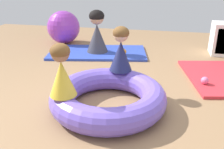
{
  "coord_description": "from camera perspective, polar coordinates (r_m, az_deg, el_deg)",
  "views": [
    {
      "loc": [
        0.5,
        -2.31,
        1.36
      ],
      "look_at": [
        -0.03,
        0.17,
        0.31
      ],
      "focal_mm": 39.38,
      "sensor_mm": 36.0,
      "label": 1
    }
  ],
  "objects": [
    {
      "name": "child_in_navy",
      "position": [
        2.91,
        2.05,
        5.87
      ],
      "size": [
        0.38,
        0.38,
        0.53
      ],
      "rotation": [
        0.0,
        0.0,
        0.62
      ],
      "color": "navy",
      "rests_on": "inflatable_cushion"
    },
    {
      "name": "ground_plane",
      "position": [
        2.73,
        -0.21,
        -7.38
      ],
      "size": [
        8.0,
        8.0,
        0.0
      ],
      "primitive_type": "plane",
      "color": "#93704C"
    },
    {
      "name": "inflatable_cushion",
      "position": [
        2.64,
        -0.91,
        -5.18
      ],
      "size": [
        1.24,
        1.24,
        0.27
      ],
      "primitive_type": "torus",
      "color": "#7056D1",
      "rests_on": "ground"
    },
    {
      "name": "play_ball_orange",
      "position": [
        4.3,
        2.71,
        5.31
      ],
      "size": [
        0.1,
        0.1,
        0.1
      ],
      "primitive_type": "sphere",
      "color": "orange",
      "rests_on": "gym_mat_near_right"
    },
    {
      "name": "play_ball_pink",
      "position": [
        3.35,
        20.74,
        -1.31
      ],
      "size": [
        0.1,
        0.1,
        0.1
      ],
      "primitive_type": "sphere",
      "color": "pink",
      "rests_on": "gym_mat_front"
    },
    {
      "name": "gym_mat_near_right",
      "position": [
        4.5,
        -3.39,
        5.15
      ],
      "size": [
        1.86,
        1.17,
        0.04
      ],
      "primitive_type": "cube",
      "rotation": [
        0.0,
        0.0,
        0.18
      ],
      "color": "#2D47B7",
      "rests_on": "ground"
    },
    {
      "name": "child_in_yellow",
      "position": [
        2.34,
        -11.62,
        0.86
      ],
      "size": [
        0.34,
        0.34,
        0.51
      ],
      "rotation": [
        0.0,
        0.0,
        5.06
      ],
      "color": "yellow",
      "rests_on": "inflatable_cushion"
    },
    {
      "name": "exercise_ball_large",
      "position": [
        5.22,
        -11.18,
        10.72
      ],
      "size": [
        0.66,
        0.66,
        0.66
      ],
      "primitive_type": "sphere",
      "color": "purple",
      "rests_on": "ground"
    },
    {
      "name": "adult_seated",
      "position": [
        4.4,
        -3.5,
        9.87
      ],
      "size": [
        0.53,
        0.53,
        0.74
      ],
      "rotation": [
        0.0,
        0.0,
        2.48
      ],
      "color": "#383842",
      "rests_on": "gym_mat_near_right"
    }
  ]
}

